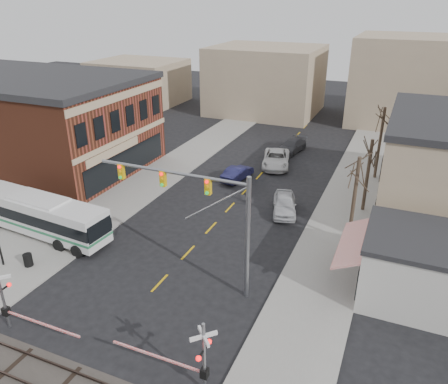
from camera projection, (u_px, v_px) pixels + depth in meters
The scene contains 19 objects.
ground at pixel (143, 301), 26.66m from camera, with size 160.00×160.00×0.00m, color black.
sidewalk_west at pixel (169, 169), 46.78m from camera, with size 5.00×60.00×0.12m, color gray.
sidewalk_east at pixel (351, 198), 39.99m from camera, with size 5.00×60.00×0.12m, color gray.
brick_building at pixel (9, 118), 47.72m from camera, with size 30.40×15.40×9.60m.
awning_shop at pixel (433, 270), 25.92m from camera, with size 9.74×6.20×4.30m.
tree_east_a at pixel (354, 201), 31.51m from camera, with size 0.28×0.28×6.75m.
tree_east_b at pixel (367, 176), 36.52m from camera, with size 0.28×0.28×6.30m.
tree_east_c at pixel (380, 143), 42.96m from camera, with size 0.28×0.28×7.20m.
transit_bus at pixel (41, 215), 33.38m from camera, with size 11.89×3.46×3.02m.
traffic_signal_mast at pixel (205, 205), 25.81m from camera, with size 10.01×0.30×8.00m.
rr_crossing_west at pixel (9, 300), 23.67m from camera, with size 5.60×1.36×4.00m.
rr_crossing_east at pixel (196, 356), 20.03m from camera, with size 5.60×1.36×4.00m.
trash_bin at pixel (28, 260), 29.80m from camera, with size 0.60×0.60×0.89m, color black.
car_a at pixel (284, 204), 37.21m from camera, with size 1.92×4.76×1.62m, color #BBBCC1.
car_b at pixel (237, 173), 43.89m from camera, with size 1.50×4.31×1.42m, color #1B1C45.
car_c at pixel (276, 159), 47.31m from camera, with size 2.74×5.95×1.65m, color silver.
car_d at pixel (291, 146), 51.59m from camera, with size 2.07×5.08×1.47m, color #3E3F43.
pedestrian_near at pixel (80, 227), 33.03m from camera, with size 0.67×0.44×1.83m, color #584D46.
pedestrian_far at pixel (77, 211), 35.47m from camera, with size 0.93×0.72×1.91m, color #343157.
Camera 1 is at (13.02, -17.82, 17.12)m, focal length 35.00 mm.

